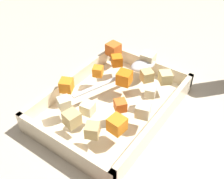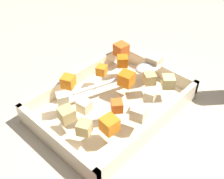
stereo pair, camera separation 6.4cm
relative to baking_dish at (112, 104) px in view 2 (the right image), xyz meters
name	(u,v)px [view 2 (the right image)]	position (x,y,z in m)	size (l,w,h in m)	color
ground_plane	(103,108)	(-0.01, 0.02, -0.02)	(4.00, 4.00, 0.00)	#BCB29E
baking_dish	(112,104)	(0.00, 0.00, 0.00)	(0.36, 0.26, 0.05)	beige
carrot_chunk_corner_sw	(122,61)	(0.10, 0.06, 0.05)	(0.03, 0.03, 0.03)	orange
carrot_chunk_corner_se	(126,79)	(0.05, 0.00, 0.05)	(0.03, 0.03, 0.03)	orange
carrot_chunk_front_center	(68,82)	(-0.05, 0.09, 0.05)	(0.03, 0.03, 0.03)	orange
carrot_chunk_mid_right	(102,70)	(0.04, 0.07, 0.05)	(0.02, 0.02, 0.02)	orange
carrot_chunk_far_right	(121,49)	(0.14, 0.09, 0.05)	(0.03, 0.03, 0.03)	orange
carrot_chunk_near_left	(109,125)	(-0.09, -0.07, 0.05)	(0.03, 0.03, 0.03)	orange
carrot_chunk_rim_edge	(117,106)	(-0.04, -0.05, 0.05)	(0.02, 0.02, 0.02)	orange
potato_chunk_near_spoon	(168,82)	(0.11, -0.08, 0.05)	(0.03, 0.03, 0.03)	#E0CC89
potato_chunk_far_left	(139,113)	(-0.02, -0.10, 0.05)	(0.03, 0.03, 0.03)	beige
potato_chunk_center	(67,114)	(-0.13, 0.01, 0.05)	(0.03, 0.03, 0.03)	tan
potato_chunk_under_handle	(150,78)	(0.09, -0.04, 0.05)	(0.03, 0.03, 0.03)	tan
potato_chunk_heap_top	(84,128)	(-0.13, -0.04, 0.05)	(0.03, 0.03, 0.03)	tan
potato_chunk_back_center	(62,99)	(-0.10, 0.06, 0.05)	(0.03, 0.03, 0.03)	beige
potato_chunk_heap_side	(150,95)	(0.04, -0.08, 0.05)	(0.02, 0.02, 0.02)	beige
potato_chunk_corner_ne	(154,62)	(0.15, -0.01, 0.05)	(0.03, 0.03, 0.03)	beige
potato_chunk_mid_left	(84,106)	(-0.08, 0.00, 0.05)	(0.03, 0.03, 0.03)	beige
serving_spoon	(143,69)	(0.11, 0.00, 0.05)	(0.24, 0.11, 0.02)	silver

